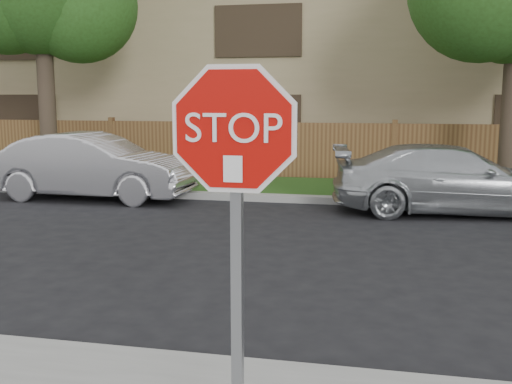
# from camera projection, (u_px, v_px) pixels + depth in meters

# --- Properties ---
(ground) EXTENTS (90.00, 90.00, 0.00)m
(ground) POSITION_uv_depth(u_px,v_px,m) (412.00, 384.00, 4.90)
(ground) COLOR black
(ground) RESTS_ON ground
(far_curb) EXTENTS (70.00, 0.30, 0.15)m
(far_curb) POSITION_uv_depth(u_px,v_px,m) (395.00, 202.00, 12.75)
(far_curb) COLOR gray
(far_curb) RESTS_ON ground
(grass_strip) EXTENTS (70.00, 3.00, 0.12)m
(grass_strip) POSITION_uv_depth(u_px,v_px,m) (394.00, 191.00, 14.35)
(grass_strip) COLOR #1E4714
(grass_strip) RESTS_ON ground
(fence) EXTENTS (70.00, 0.12, 1.60)m
(fence) POSITION_uv_depth(u_px,v_px,m) (394.00, 154.00, 15.78)
(fence) COLOR brown
(fence) RESTS_ON ground
(apartment_building) EXTENTS (35.20, 9.20, 7.20)m
(apartment_building) POSITION_uv_depth(u_px,v_px,m) (394.00, 60.00, 20.75)
(apartment_building) COLOR tan
(apartment_building) RESTS_ON ground
(stop_sign) EXTENTS (1.01, 0.13, 2.55)m
(stop_sign) POSITION_uv_depth(u_px,v_px,m) (235.00, 186.00, 3.40)
(stop_sign) COLOR gray
(stop_sign) RESTS_ON sidewalk_near
(sedan_left) EXTENTS (4.56, 1.62, 1.50)m
(sedan_left) POSITION_uv_depth(u_px,v_px,m) (92.00, 166.00, 13.49)
(sedan_left) COLOR silver
(sedan_left) RESTS_ON ground
(sedan_right) EXTENTS (4.88, 2.42, 1.36)m
(sedan_right) POSITION_uv_depth(u_px,v_px,m) (451.00, 179.00, 11.89)
(sedan_right) COLOR silver
(sedan_right) RESTS_ON ground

